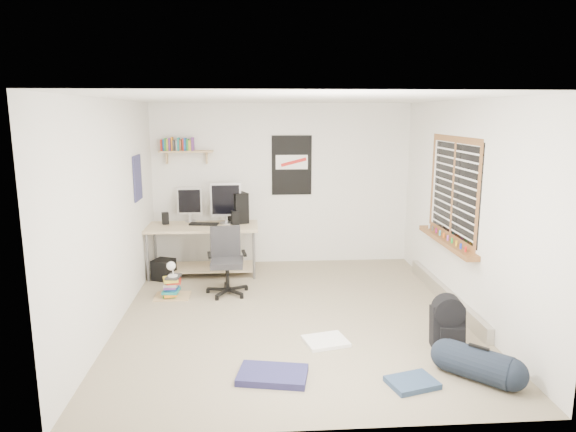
{
  "coord_description": "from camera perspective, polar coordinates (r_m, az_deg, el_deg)",
  "views": [
    {
      "loc": [
        -0.45,
        -5.7,
        2.35
      ],
      "look_at": [
        -0.04,
        0.27,
        1.14
      ],
      "focal_mm": 32.0,
      "sensor_mm": 36.0,
      "label": 1
    }
  ],
  "objects": [
    {
      "name": "floor",
      "position": [
        6.18,
        0.58,
        -11.0
      ],
      "size": [
        4.0,
        4.5,
        0.01
      ],
      "primitive_type": "cube",
      "color": "gray",
      "rests_on": "ground"
    },
    {
      "name": "ceiling",
      "position": [
        5.72,
        0.63,
        12.96
      ],
      "size": [
        4.0,
        4.5,
        0.01
      ],
      "primitive_type": "cube",
      "color": "white",
      "rests_on": "ground"
    },
    {
      "name": "back_wall",
      "position": [
        8.04,
        -0.67,
        3.53
      ],
      "size": [
        4.0,
        0.01,
        2.5
      ],
      "primitive_type": "cube",
      "color": "silver",
      "rests_on": "ground"
    },
    {
      "name": "left_wall",
      "position": [
        6.0,
        -18.84,
        0.23
      ],
      "size": [
        0.01,
        4.5,
        2.5
      ],
      "primitive_type": "cube",
      "color": "silver",
      "rests_on": "ground"
    },
    {
      "name": "right_wall",
      "position": [
        6.3,
        19.11,
        0.72
      ],
      "size": [
        0.01,
        4.5,
        2.5
      ],
      "primitive_type": "cube",
      "color": "silver",
      "rests_on": "ground"
    },
    {
      "name": "desk",
      "position": [
        7.68,
        -9.43,
        -3.74
      ],
      "size": [
        1.72,
        0.98,
        0.74
      ],
      "primitive_type": "cube",
      "rotation": [
        0.0,
        0.0,
        0.18
      ],
      "color": "tan",
      "rests_on": "floor"
    },
    {
      "name": "monitor_left",
      "position": [
        7.86,
        -10.84,
        0.83
      ],
      "size": [
        0.36,
        0.1,
        0.39
      ],
      "primitive_type": "cube",
      "rotation": [
        0.0,
        0.0,
        0.02
      ],
      "color": "#ACADB1",
      "rests_on": "desk"
    },
    {
      "name": "monitor_right",
      "position": [
        7.62,
        -6.9,
        0.98
      ],
      "size": [
        0.45,
        0.12,
        0.49
      ],
      "primitive_type": "cube",
      "rotation": [
        0.0,
        0.0,
        0.03
      ],
      "color": "#B0B1B6",
      "rests_on": "desk"
    },
    {
      "name": "pc_tower",
      "position": [
        7.75,
        -5.65,
        1.04
      ],
      "size": [
        0.35,
        0.48,
        0.45
      ],
      "primitive_type": "cube",
      "rotation": [
        0.0,
        0.0,
        0.39
      ],
      "color": "black",
      "rests_on": "desk"
    },
    {
      "name": "keyboard",
      "position": [
        7.63,
        -9.32,
        -0.87
      ],
      "size": [
        0.44,
        0.2,
        0.02
      ],
      "primitive_type": "cube",
      "rotation": [
        0.0,
        0.0,
        -0.14
      ],
      "color": "black",
      "rests_on": "desk"
    },
    {
      "name": "speaker_left",
      "position": [
        7.76,
        -13.47,
        -0.24
      ],
      "size": [
        0.11,
        0.11,
        0.17
      ],
      "primitive_type": "cube",
      "rotation": [
        0.0,
        0.0,
        0.4
      ],
      "color": "black",
      "rests_on": "desk"
    },
    {
      "name": "speaker_right",
      "position": [
        7.55,
        -5.89,
        -0.2
      ],
      "size": [
        0.12,
        0.12,
        0.2
      ],
      "primitive_type": "cube",
      "rotation": [
        0.0,
        0.0,
        0.25
      ],
      "color": "black",
      "rests_on": "desk"
    },
    {
      "name": "office_chair",
      "position": [
        6.76,
        -6.8,
        -4.64
      ],
      "size": [
        0.65,
        0.65,
        0.88
      ],
      "primitive_type": "cube",
      "rotation": [
        0.0,
        0.0,
        0.14
      ],
      "color": "#272629",
      "rests_on": "floor"
    },
    {
      "name": "wall_shelf",
      "position": [
        7.92,
        -11.24,
        7.06
      ],
      "size": [
        0.8,
        0.22,
        0.24
      ],
      "primitive_type": "cube",
      "color": "tan",
      "rests_on": "back_wall"
    },
    {
      "name": "poster_back_wall",
      "position": [
        7.99,
        0.42,
        5.65
      ],
      "size": [
        0.62,
        0.03,
        0.92
      ],
      "primitive_type": "cube",
      "color": "black",
      "rests_on": "back_wall"
    },
    {
      "name": "poster_left_wall",
      "position": [
        7.11,
        -16.38,
        4.08
      ],
      "size": [
        0.02,
        0.42,
        0.6
      ],
      "primitive_type": "cube",
      "color": "navy",
      "rests_on": "left_wall"
    },
    {
      "name": "window",
      "position": [
        6.52,
        17.76,
        2.93
      ],
      "size": [
        0.1,
        1.5,
        1.26
      ],
      "primitive_type": "cube",
      "color": "brown",
      "rests_on": "right_wall"
    },
    {
      "name": "baseboard_heater",
      "position": [
        6.84,
        17.1,
        -8.4
      ],
      "size": [
        0.08,
        2.5,
        0.18
      ],
      "primitive_type": "cube",
      "color": "#B7B2A8",
      "rests_on": "floor"
    },
    {
      "name": "backpack",
      "position": [
        5.6,
        17.26,
        -11.72
      ],
      "size": [
        0.35,
        0.29,
        0.43
      ],
      "primitive_type": "cube",
      "rotation": [
        0.0,
        0.0,
        -0.12
      ],
      "color": "black",
      "rests_on": "floor"
    },
    {
      "name": "duffel_bag",
      "position": [
        5.06,
        20.31,
        -15.25
      ],
      "size": [
        0.42,
        0.42,
        0.58
      ],
      "primitive_type": "cylinder",
      "rotation": [
        0.0,
        0.0,
        -0.77
      ],
      "color": "black",
      "rests_on": "floor"
    },
    {
      "name": "tshirt",
      "position": [
        5.5,
        4.2,
        -13.69
      ],
      "size": [
        0.5,
        0.45,
        0.04
      ],
      "primitive_type": "cube",
      "rotation": [
        0.0,
        0.0,
        0.24
      ],
      "color": "white",
      "rests_on": "floor"
    },
    {
      "name": "jeans_a",
      "position": [
        4.84,
        -1.72,
        -17.26
      ],
      "size": [
        0.68,
        0.5,
        0.07
      ],
      "primitive_type": "cube",
      "rotation": [
        0.0,
        0.0,
        -0.2
      ],
      "color": "#242351",
      "rests_on": "floor"
    },
    {
      "name": "jeans_b",
      "position": [
        4.85,
        13.63,
        -17.55
      ],
      "size": [
        0.48,
        0.41,
        0.05
      ],
      "primitive_type": "cube",
      "rotation": [
        0.0,
        0.0,
        0.28
      ],
      "color": "navy",
      "rests_on": "floor"
    },
    {
      "name": "book_stack",
      "position": [
        6.87,
        -12.77,
        -7.57
      ],
      "size": [
        0.47,
        0.38,
        0.31
      ],
      "primitive_type": "cube",
      "rotation": [
        0.0,
        0.0,
        0.02
      ],
      "color": "brown",
      "rests_on": "floor"
    },
    {
      "name": "desk_lamp",
      "position": [
        6.78,
        -12.71,
        -5.78
      ],
      "size": [
        0.15,
        0.22,
        0.21
      ],
      "primitive_type": "cube",
      "rotation": [
        0.0,
        0.0,
        -0.14
      ],
      "color": "white",
      "rests_on": "book_stack"
    },
    {
      "name": "subwoofer",
      "position": [
        7.61,
        -13.65,
        -5.82
      ],
      "size": [
        0.35,
        0.35,
        0.3
      ],
      "primitive_type": "cube",
      "rotation": [
        0.0,
        0.0,
        -0.39
      ],
      "color": "black",
      "rests_on": "floor"
    }
  ]
}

